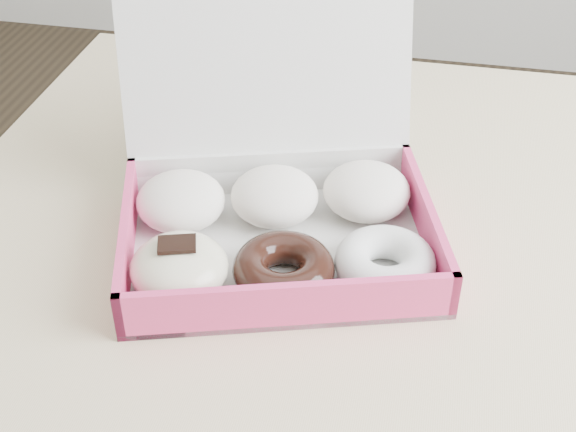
# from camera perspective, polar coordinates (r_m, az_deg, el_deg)

# --- Properties ---
(table) EXTENTS (1.20, 0.80, 0.75)m
(table) POSITION_cam_1_polar(r_m,az_deg,el_deg) (0.97, 11.72, -4.13)
(table) COLOR tan
(table) RESTS_ON ground
(donut_box) EXTENTS (0.40, 0.38, 0.23)m
(donut_box) POSITION_cam_1_polar(r_m,az_deg,el_deg) (0.85, -1.00, 0.21)
(donut_box) COLOR silver
(donut_box) RESTS_ON table
(newspapers) EXTENTS (0.29, 0.24, 0.04)m
(newspapers) POSITION_cam_1_polar(r_m,az_deg,el_deg) (1.08, -1.37, 7.70)
(newspapers) COLOR beige
(newspapers) RESTS_ON table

